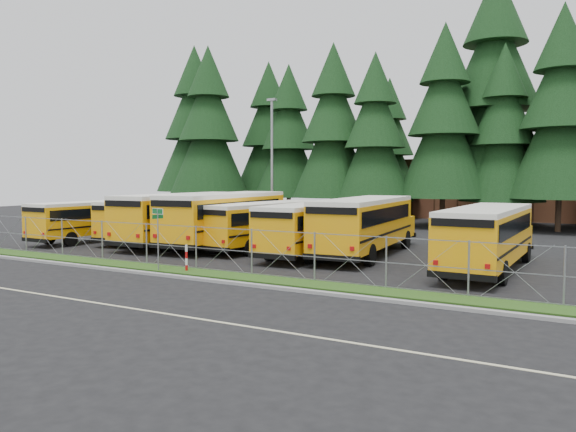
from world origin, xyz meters
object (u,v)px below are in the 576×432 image
object	(u,v)px
bus_6	(367,227)
striped_bollard	(186,258)
bus_5	(316,229)
light_standard	(272,160)
bus_0	(96,221)
street_sign	(158,226)
bus_east	(488,239)
bus_1	(155,220)
bus_4	(267,226)
bus_2	(187,219)
bus_3	(229,220)

from	to	relation	value
bus_6	striped_bollard	distance (m)	10.15
bus_5	light_standard	size ratio (longest dim) A/B	1.05
bus_0	bus_6	distance (m)	18.13
street_sign	striped_bollard	distance (m)	1.93
bus_6	bus_east	distance (m)	6.86
bus_1	street_sign	size ratio (longest dim) A/B	3.70
bus_east	striped_bollard	size ratio (longest dim) A/B	9.13
bus_1	bus_4	world-z (taller)	bus_1
bus_2	striped_bollard	world-z (taller)	bus_2
bus_0	bus_6	world-z (taller)	bus_6
bus_5	street_sign	distance (m)	8.99
striped_bollard	bus_4	bearing A→B (deg)	96.80
light_standard	bus_east	bearing A→B (deg)	-31.65
bus_6	bus_4	bearing A→B (deg)	177.77
bus_0	bus_5	xyz separation A→B (m)	(15.51, 1.11, 0.09)
bus_5	bus_6	bearing A→B (deg)	22.11
bus_4	bus_1	bearing A→B (deg)	-174.49
bus_1	bus_5	xyz separation A→B (m)	(12.36, -1.02, 0.03)
bus_4	street_sign	size ratio (longest dim) A/B	3.69
bus_1	street_sign	world-z (taller)	street_sign
light_standard	striped_bollard	bearing A→B (deg)	-70.69
bus_2	bus_5	distance (m)	9.17
bus_4	light_standard	distance (m)	11.33
bus_3	light_standard	size ratio (longest dim) A/B	1.21
bus_4	street_sign	xyz separation A→B (m)	(-0.17, -9.03, 0.68)
bus_3	bus_6	bearing A→B (deg)	-2.81
street_sign	bus_4	bearing A→B (deg)	88.92
bus_3	striped_bollard	distance (m)	9.42
street_sign	striped_bollard	size ratio (longest dim) A/B	2.34
bus_6	street_sign	bearing A→B (deg)	-128.30
light_standard	bus_3	bearing A→B (deg)	-75.21
street_sign	striped_bollard	bearing A→B (deg)	22.78
bus_6	bus_east	bearing A→B (deg)	-21.39
bus_0	bus_1	xyz separation A→B (m)	(3.15, 2.13, 0.06)
bus_1	bus_5	size ratio (longest dim) A/B	0.98
bus_4	street_sign	world-z (taller)	street_sign
bus_4	bus_5	xyz separation A→B (m)	(3.59, -0.89, 0.04)
bus_6	light_standard	xyz separation A→B (m)	(-11.26, 8.97, 3.96)
bus_east	striped_bollard	xyz separation A→B (m)	(-11.61, -6.73, -0.84)
bus_2	street_sign	size ratio (longest dim) A/B	4.29
bus_1	bus_5	world-z (taller)	bus_5
bus_2	street_sign	bearing A→B (deg)	-59.62
bus_4	bus_0	bearing A→B (deg)	-164.13
bus_2	light_standard	size ratio (longest dim) A/B	1.19
bus_2	bus_east	size ratio (longest dim) A/B	1.10
bus_0	bus_4	xyz separation A→B (m)	(11.92, 2.00, 0.06)
street_sign	striped_bollard	world-z (taller)	street_sign
bus_5	striped_bollard	distance (m)	8.10
bus_4	bus_6	xyz separation A→B (m)	(6.07, 0.22, 0.18)
bus_3	street_sign	world-z (taller)	bus_3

